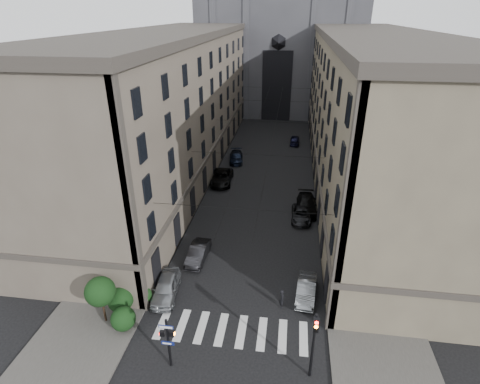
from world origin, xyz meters
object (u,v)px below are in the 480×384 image
at_px(car_left_near, 166,287).
at_px(car_left_midnear, 198,253).
at_px(car_right_midfar, 307,205).
at_px(pedestrian, 282,298).
at_px(car_right_near, 306,289).
at_px(traffic_light_right, 314,339).
at_px(car_left_far, 236,157).
at_px(car_left_midfar, 222,177).
at_px(car_right_far, 295,141).
at_px(gothic_tower, 281,27).
at_px(pedestrian_signal_left, 168,340).
at_px(car_right_midnear, 301,215).

xyz_separation_m(car_left_near, car_left_midnear, (1.41, 5.16, -0.08)).
bearing_deg(car_right_midfar, pedestrian, -99.83).
bearing_deg(car_right_near, car_right_midfar, 93.79).
bearing_deg(car_right_midfar, car_right_near, -93.21).
height_order(traffic_light_right, car_left_far, traffic_light_right).
relative_size(car_left_midnear, car_left_midfar, 0.76).
relative_size(traffic_light_right, pedestrian, 3.19).
relative_size(car_right_far, pedestrian, 2.40).
distance_m(gothic_tower, traffic_light_right, 74.67).
distance_m(gothic_tower, car_left_near, 69.33).
bearing_deg(pedestrian, car_right_far, -8.17).
bearing_deg(car_left_far, pedestrian_signal_left, -95.84).
bearing_deg(car_right_midfar, car_right_far, 91.78).
relative_size(car_right_near, car_right_midnear, 0.93).
height_order(car_left_midnear, pedestrian, pedestrian).
relative_size(traffic_light_right, car_right_near, 1.22).
bearing_deg(traffic_light_right, car_left_far, 105.61).
height_order(traffic_light_right, car_right_midfar, traffic_light_right).
relative_size(car_left_far, car_right_near, 1.15).
height_order(car_left_near, pedestrian, pedestrian).
bearing_deg(pedestrian_signal_left, car_right_midnear, 67.13).
xyz_separation_m(car_right_near, car_right_midfar, (0.32, 14.76, 0.09)).
xyz_separation_m(gothic_tower, pedestrian_signal_left, (-3.51, -73.46, -15.48)).
height_order(car_left_far, pedestrian, pedestrian).
distance_m(car_right_far, pedestrian, 40.32).
xyz_separation_m(gothic_tower, pedestrian, (3.55, -66.96, -16.98)).
xyz_separation_m(gothic_tower, car_left_midnear, (-4.49, -61.80, -17.07)).
height_order(car_right_near, car_right_far, car_right_near).
relative_size(gothic_tower, car_right_midnear, 12.57).
bearing_deg(car_right_midfar, car_left_far, 123.85).
distance_m(pedestrian_signal_left, car_left_midfar, 29.17).
bearing_deg(traffic_light_right, car_right_midnear, 91.27).
xyz_separation_m(traffic_light_right, car_right_midnear, (-0.45, 20.13, -2.65)).
bearing_deg(car_left_far, car_right_near, -78.51).
height_order(car_left_midfar, car_right_midfar, car_left_midfar).
height_order(car_right_midfar, pedestrian, pedestrian).
bearing_deg(car_right_near, pedestrian_signal_left, -133.40).
bearing_deg(car_left_midfar, pedestrian_signal_left, -88.96).
height_order(gothic_tower, car_right_near, gothic_tower).
distance_m(gothic_tower, car_right_near, 67.90).
distance_m(traffic_light_right, car_left_midfar, 30.80).
bearing_deg(car_right_far, car_right_near, -86.73).
xyz_separation_m(car_left_far, pedestrian, (8.23, -30.73, 0.10)).
bearing_deg(pedestrian_signal_left, car_right_midfar, 67.75).
bearing_deg(car_left_near, car_left_midfar, 83.34).
xyz_separation_m(car_left_midfar, car_right_near, (10.91, -21.10, -0.10)).
relative_size(pedestrian_signal_left, car_left_midnear, 0.91).
bearing_deg(car_right_midfar, car_right_midnear, -108.11).
height_order(pedestrian_signal_left, car_right_midfar, pedestrian_signal_left).
relative_size(car_left_midnear, car_right_midnear, 0.95).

